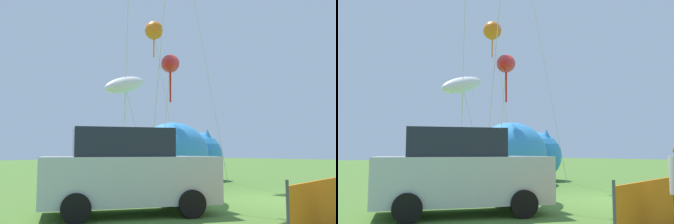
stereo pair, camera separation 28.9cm
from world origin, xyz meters
TOP-DOWN VIEW (x-y plane):
  - ground_plane at (0.00, 0.00)m, footprint 120.00×120.00m
  - parked_car at (-4.97, 1.19)m, footprint 4.50×3.53m
  - inflatable_cat at (2.14, 6.29)m, footprint 7.01×4.69m
  - kite_white_ghost at (-1.81, 5.53)m, footprint 2.41×2.21m
  - kite_orange_flower at (0.80, 6.78)m, footprint 0.87×1.86m
  - kite_red_lizard at (-2.09, 2.68)m, footprint 2.16×2.65m

SIDE VIEW (x-z plane):
  - ground_plane at x=0.00m, z-range 0.00..0.00m
  - parked_car at x=-4.97m, z-range -0.02..2.03m
  - inflatable_cat at x=2.14m, z-range -0.11..2.70m
  - kite_white_ghost at x=-1.81m, z-range 1.75..6.46m
  - kite_red_lizard at x=-2.09m, z-range 1.90..6.93m
  - kite_orange_flower at x=0.80m, z-range 3.36..11.01m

